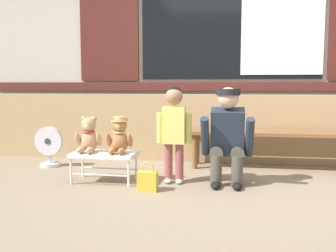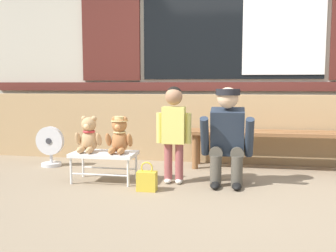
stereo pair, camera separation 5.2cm
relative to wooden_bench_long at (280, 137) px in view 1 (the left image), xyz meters
name	(u,v)px [view 1 (the left image)]	position (x,y,z in m)	size (l,w,h in m)	color
ground_plane	(226,192)	(-0.59, -1.06, -0.37)	(60.00, 60.00, 0.00)	#84725B
brick_low_wall	(228,128)	(-0.59, 0.37, 0.05)	(7.34, 0.25, 0.85)	tan
shop_facade	(230,33)	(-0.59, 0.88, 1.31)	(7.49, 0.26, 3.33)	#B7B2A3
wooden_bench_long	(280,137)	(0.00, 0.00, 0.00)	(2.10, 0.40, 0.44)	brown
small_display_bench	(104,156)	(-1.81, -0.90, -0.11)	(0.64, 0.36, 0.30)	silver
teddy_bear_plain	(89,136)	(-1.97, -0.90, 0.09)	(0.28, 0.26, 0.36)	tan
teddy_bear_with_hat	(119,136)	(-1.65, -0.89, 0.10)	(0.28, 0.27, 0.36)	#A86B3D
child_standing	(174,124)	(-1.11, -0.82, 0.22)	(0.35, 0.18, 0.96)	#994C4C
adult_crouching	(228,136)	(-0.58, -0.80, 0.11)	(0.50, 0.49, 0.95)	#4C473D
handbag_on_ground	(148,181)	(-1.31, -1.15, -0.28)	(0.18, 0.11, 0.27)	gold
floor_fan	(49,147)	(-2.69, -0.31, -0.13)	(0.34, 0.24, 0.48)	silver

